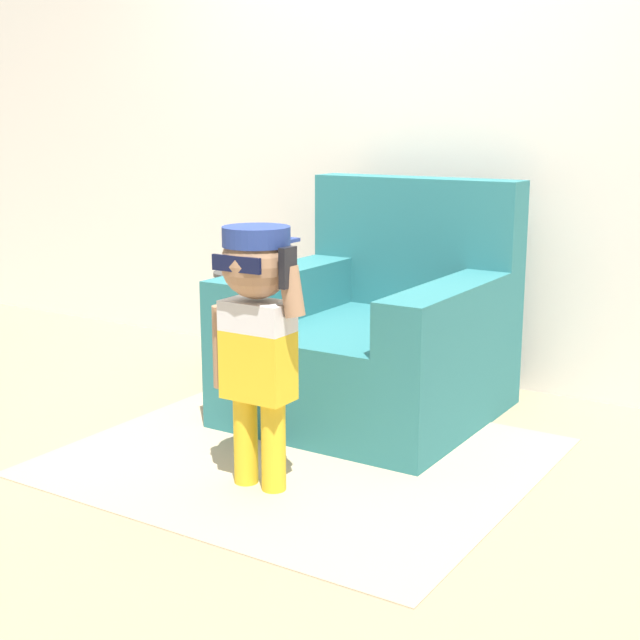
% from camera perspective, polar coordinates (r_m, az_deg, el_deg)
% --- Properties ---
extents(ground_plane, '(10.00, 10.00, 0.00)m').
position_cam_1_polar(ground_plane, '(3.94, 0.26, -5.43)').
color(ground_plane, '#998466').
extents(wall_back, '(10.00, 0.05, 2.60)m').
position_cam_1_polar(wall_back, '(4.36, 5.37, 13.62)').
color(wall_back, silver).
rests_on(wall_back, ground_plane).
extents(armchair, '(0.97, 1.01, 0.98)m').
position_cam_1_polar(armchair, '(3.78, 3.61, -1.17)').
color(armchair, '#286B70').
rests_on(armchair, ground_plane).
extents(person_child, '(0.37, 0.27, 0.89)m').
position_cam_1_polar(person_child, '(2.92, -4.06, 0.22)').
color(person_child, gold).
rests_on(person_child, ground_plane).
extents(side_table, '(0.30, 0.30, 0.52)m').
position_cam_1_polar(side_table, '(4.29, -4.80, 0.37)').
color(side_table, '#333333').
rests_on(side_table, ground_plane).
extents(rug, '(1.65, 1.46, 0.01)m').
position_cam_1_polar(rug, '(3.35, -1.17, -8.69)').
color(rug, tan).
rests_on(rug, ground_plane).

